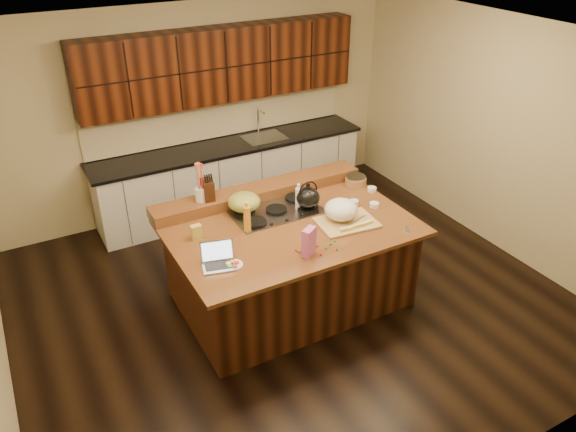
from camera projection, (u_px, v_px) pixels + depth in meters
room at (291, 186)px, 5.35m from camera, size 5.52×5.02×2.72m
island at (290, 263)px, 5.79m from camera, size 2.40×1.60×0.92m
back_ledge at (259, 192)px, 6.07m from camera, size 2.40×0.30×0.12m
cooktop at (276, 211)px, 5.79m from camera, size 0.92×0.52×0.05m
back_counter at (228, 140)px, 7.36m from camera, size 3.70×0.66×2.40m
kettle at (308, 198)px, 5.75m from camera, size 0.26×0.26×0.22m
green_bowl at (244, 202)px, 5.70m from camera, size 0.37×0.37×0.18m
laptop at (218, 259)px, 4.95m from camera, size 0.34×0.30×0.21m
oil_bottle at (247, 219)px, 5.40m from camera, size 0.09×0.09×0.27m
vinegar_bottle at (298, 199)px, 5.78m from camera, size 0.07×0.07×0.25m
wooden_tray at (342, 213)px, 5.58m from camera, size 0.61×0.49×0.23m
ramekin_a at (374, 205)px, 5.89m from camera, size 0.13×0.13×0.04m
ramekin_b at (372, 189)px, 6.20m from camera, size 0.13×0.13×0.04m
ramekin_c at (354, 202)px, 5.93m from camera, size 0.13×0.13×0.04m
strainer_bowl at (356, 181)px, 6.32m from camera, size 0.27×0.27×0.09m
kitchen_timer at (407, 228)px, 5.46m from camera, size 0.08×0.08×0.07m
pink_bag at (309, 242)px, 5.04m from camera, size 0.17×0.14×0.27m
candy_plate at (233, 265)px, 4.96m from camera, size 0.21×0.21×0.01m
package_box at (196, 232)px, 5.32m from camera, size 0.10×0.07×0.14m
utensil_crock at (201, 194)px, 5.73m from camera, size 0.14×0.14×0.14m
knife_block at (208, 190)px, 5.74m from camera, size 0.13×0.19×0.21m
gumdrop_0 at (318, 246)px, 5.22m from camera, size 0.02×0.02×0.02m
gumdrop_1 at (298, 251)px, 5.14m from camera, size 0.02×0.02×0.02m
gumdrop_2 at (300, 251)px, 5.14m from camera, size 0.02×0.02×0.02m
gumdrop_3 at (326, 248)px, 5.19m from camera, size 0.02×0.02×0.02m
gumdrop_4 at (296, 250)px, 5.16m from camera, size 0.02×0.02×0.02m
gumdrop_5 at (330, 238)px, 5.34m from camera, size 0.02×0.02×0.02m
gumdrop_6 at (321, 254)px, 5.10m from camera, size 0.02×0.02×0.02m
gumdrop_7 at (330, 244)px, 5.25m from camera, size 0.02×0.02×0.02m
gumdrop_8 at (313, 246)px, 5.21m from camera, size 0.02×0.02×0.02m
gumdrop_9 at (337, 249)px, 5.17m from camera, size 0.02×0.02×0.02m
gumdrop_10 at (305, 255)px, 5.08m from camera, size 0.02×0.02×0.02m
gumdrop_11 at (335, 241)px, 5.29m from camera, size 0.02×0.02×0.02m
gumdrop_12 at (298, 251)px, 5.15m from camera, size 0.02×0.02×0.02m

